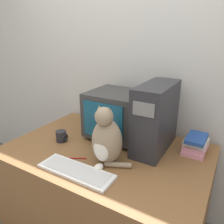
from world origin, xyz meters
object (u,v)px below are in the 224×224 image
object	(u,v)px
keyboard	(76,171)
cat	(106,140)
computer_tower	(156,117)
crt_monitor	(116,114)
book_stack	(195,145)
pen	(75,158)
mug	(61,136)

from	to	relation	value
keyboard	cat	bearing A→B (deg)	60.50
computer_tower	cat	distance (m)	0.40
crt_monitor	cat	bearing A→B (deg)	-69.08
keyboard	book_stack	world-z (taller)	book_stack
computer_tower	pen	size ratio (longest dim) A/B	3.41
computer_tower	book_stack	world-z (taller)	computer_tower
computer_tower	keyboard	distance (m)	0.64
computer_tower	keyboard	xyz separation A→B (m)	(-0.29, -0.52, -0.23)
book_stack	mug	xyz separation A→B (m)	(-0.91, -0.34, -0.02)
crt_monitor	cat	distance (m)	0.39
computer_tower	pen	distance (m)	0.61
keyboard	mug	size ratio (longest dim) A/B	5.62
mug	computer_tower	bearing A→B (deg)	22.08
crt_monitor	computer_tower	size ratio (longest dim) A/B	0.85
computer_tower	keyboard	size ratio (longest dim) A/B	0.97
book_stack	mug	size ratio (longest dim) A/B	2.41
computer_tower	keyboard	world-z (taller)	computer_tower
cat	book_stack	world-z (taller)	cat
book_stack	cat	bearing A→B (deg)	-137.53
keyboard	book_stack	size ratio (longest dim) A/B	2.33
book_stack	pen	size ratio (longest dim) A/B	1.50
keyboard	crt_monitor	bearing A→B (deg)	93.95
pen	mug	size ratio (longest dim) A/B	1.60
computer_tower	book_stack	size ratio (longest dim) A/B	2.27
book_stack	mug	distance (m)	0.98
book_stack	computer_tower	bearing A→B (deg)	-163.02
crt_monitor	keyboard	world-z (taller)	crt_monitor
book_stack	keyboard	bearing A→B (deg)	-133.06
crt_monitor	mug	xyz separation A→B (m)	(-0.31, -0.29, -0.15)
computer_tower	book_stack	distance (m)	0.33
crt_monitor	mug	distance (m)	0.45
book_stack	pen	xyz separation A→B (m)	(-0.67, -0.49, -0.05)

